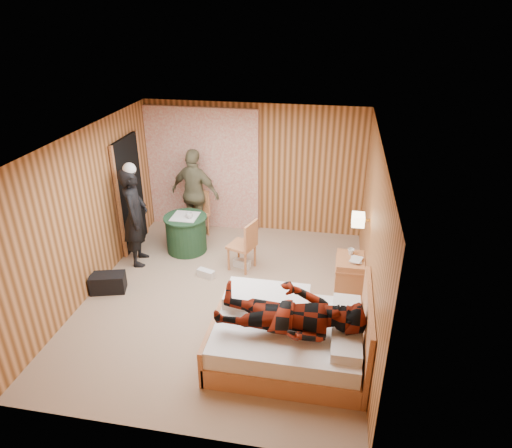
% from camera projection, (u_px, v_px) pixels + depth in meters
% --- Properties ---
extents(floor, '(4.20, 5.00, 0.01)m').
position_uv_depth(floor, '(224.00, 298.00, 7.08)').
color(floor, tan).
rests_on(floor, ground).
extents(ceiling, '(4.20, 5.00, 0.01)m').
position_uv_depth(ceiling, '(219.00, 140.00, 5.98)').
color(ceiling, white).
rests_on(ceiling, wall_back).
extents(wall_back, '(4.20, 0.02, 2.50)m').
position_uv_depth(wall_back, '(254.00, 169.00, 8.73)').
color(wall_back, '#C27F4A').
rests_on(wall_back, floor).
extents(wall_left, '(0.02, 5.00, 2.50)m').
position_uv_depth(wall_left, '(87.00, 215.00, 6.87)').
color(wall_left, '#C27F4A').
rests_on(wall_left, floor).
extents(wall_right, '(0.02, 5.00, 2.50)m').
position_uv_depth(wall_right, '(372.00, 238.00, 6.19)').
color(wall_right, '#C27F4A').
rests_on(wall_right, floor).
extents(curtain, '(2.20, 0.08, 2.40)m').
position_uv_depth(curtain, '(203.00, 169.00, 8.86)').
color(curtain, silver).
rests_on(curtain, floor).
extents(doorway, '(0.06, 0.90, 2.05)m').
position_uv_depth(doorway, '(130.00, 194.00, 8.19)').
color(doorway, black).
rests_on(doorway, floor).
extents(wall_lamp, '(0.26, 0.24, 0.16)m').
position_uv_depth(wall_lamp, '(358.00, 220.00, 6.59)').
color(wall_lamp, gold).
rests_on(wall_lamp, wall_right).
extents(bed, '(1.94, 1.48, 1.02)m').
position_uv_depth(bed, '(289.00, 336.00, 5.81)').
color(bed, tan).
rests_on(bed, floor).
extents(nightstand, '(0.44, 0.60, 0.58)m').
position_uv_depth(nightstand, '(349.00, 274.00, 7.14)').
color(nightstand, tan).
rests_on(nightstand, floor).
extents(round_table, '(0.78, 0.78, 0.69)m').
position_uv_depth(round_table, '(186.00, 233.00, 8.28)').
color(round_table, '#204626').
rests_on(round_table, floor).
extents(chair_far, '(0.55, 0.55, 0.93)m').
position_uv_depth(chair_far, '(197.00, 210.00, 8.74)').
color(chair_far, tan).
rests_on(chair_far, floor).
extents(chair_near, '(0.52, 0.52, 0.90)m').
position_uv_depth(chair_near, '(246.00, 242.00, 7.60)').
color(chair_near, tan).
rests_on(chair_near, floor).
extents(duffel_bag, '(0.59, 0.42, 0.30)m').
position_uv_depth(duffel_bag, '(108.00, 283.00, 7.18)').
color(duffel_bag, black).
rests_on(duffel_bag, floor).
extents(sneaker_left, '(0.32, 0.21, 0.13)m').
position_uv_depth(sneaker_left, '(206.00, 274.00, 7.58)').
color(sneaker_left, silver).
rests_on(sneaker_left, floor).
extents(sneaker_right, '(0.32, 0.18, 0.13)m').
position_uv_depth(sneaker_right, '(242.00, 264.00, 7.87)').
color(sneaker_right, silver).
rests_on(sneaker_right, floor).
extents(woman_standing, '(0.55, 0.71, 1.74)m').
position_uv_depth(woman_standing, '(135.00, 217.00, 7.68)').
color(woman_standing, black).
rests_on(woman_standing, floor).
extents(man_at_table, '(1.08, 0.66, 1.72)m').
position_uv_depth(man_at_table, '(195.00, 194.00, 8.63)').
color(man_at_table, '#6D6749').
rests_on(man_at_table, floor).
extents(man_on_bed, '(0.86, 0.67, 1.77)m').
position_uv_depth(man_on_bed, '(291.00, 306.00, 5.33)').
color(man_on_bed, maroon).
rests_on(man_on_bed, bed).
extents(book_lower, '(0.17, 0.23, 0.02)m').
position_uv_depth(book_lower, '(351.00, 259.00, 6.96)').
color(book_lower, silver).
rests_on(book_lower, nightstand).
extents(book_upper, '(0.23, 0.26, 0.02)m').
position_uv_depth(book_upper, '(351.00, 258.00, 6.95)').
color(book_upper, silver).
rests_on(book_upper, nightstand).
extents(cup_nightstand, '(0.10, 0.10, 0.09)m').
position_uv_depth(cup_nightstand, '(351.00, 252.00, 7.11)').
color(cup_nightstand, silver).
rests_on(cup_nightstand, nightstand).
extents(cup_table, '(0.15, 0.15, 0.10)m').
position_uv_depth(cup_table, '(189.00, 215.00, 8.05)').
color(cup_table, silver).
rests_on(cup_table, round_table).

